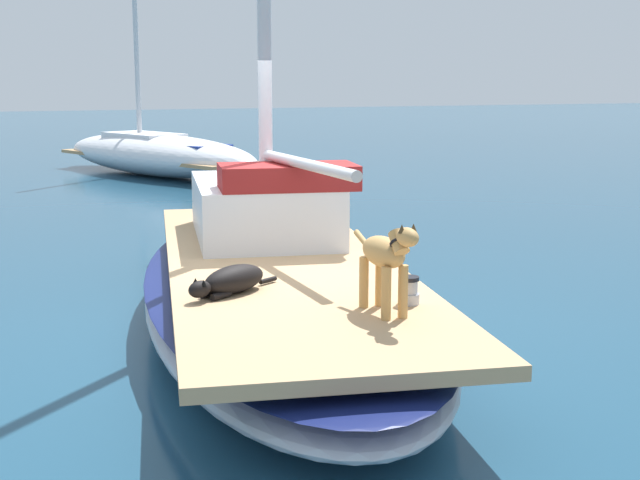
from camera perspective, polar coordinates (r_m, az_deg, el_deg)
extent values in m
plane|color=navy|center=(8.21, -2.69, -5.75)|extent=(120.00, 120.00, 0.00)
ellipsoid|color=#B2B7C1|center=(8.13, -2.71, -3.86)|extent=(3.91, 7.56, 0.56)
ellipsoid|color=navy|center=(8.09, -2.72, -2.62)|extent=(3.93, 7.60, 0.08)
cube|color=tan|center=(8.06, -2.73, -1.58)|extent=(3.35, 6.90, 0.10)
cylinder|color=silver|center=(7.77, -0.97, 5.07)|extent=(0.10, 2.20, 0.10)
cube|color=silver|center=(9.17, -3.82, 2.12)|extent=(1.82, 2.44, 0.60)
cube|color=maroon|center=(8.39, -2.15, 4.24)|extent=(1.44, 0.96, 0.24)
ellipsoid|color=black|center=(6.77, -5.71, -2.61)|extent=(0.65, 0.51, 0.22)
ellipsoid|color=black|center=(6.52, -8.00, -3.26)|extent=(0.24, 0.21, 0.13)
cone|color=black|center=(6.47, -7.74, -2.85)|extent=(0.05, 0.05, 0.05)
cone|color=black|center=(6.54, -8.28, -2.73)|extent=(0.05, 0.05, 0.05)
cylinder|color=black|center=(6.60, -6.61, -3.68)|extent=(0.18, 0.14, 0.06)
cylinder|color=black|center=(6.69, -7.33, -3.51)|extent=(0.18, 0.14, 0.06)
cylinder|color=black|center=(7.06, -3.48, -2.68)|extent=(0.18, 0.12, 0.04)
ellipsoid|color=tan|center=(6.11, 4.24, -0.79)|extent=(0.22, 0.52, 0.22)
cylinder|color=tan|center=(6.04, 5.54, -3.44)|extent=(0.07, 0.07, 0.38)
cylinder|color=tan|center=(5.98, 4.42, -3.56)|extent=(0.07, 0.07, 0.38)
cylinder|color=tan|center=(6.35, 4.01, -2.71)|extent=(0.07, 0.07, 0.38)
cylinder|color=tan|center=(6.30, 2.93, -2.82)|extent=(0.07, 0.07, 0.38)
cylinder|color=tan|center=(5.89, 5.27, -0.15)|extent=(0.11, 0.19, 0.19)
ellipsoid|color=tan|center=(5.77, 5.83, 0.19)|extent=(0.13, 0.22, 0.13)
cone|color=#45331C|center=(5.78, 6.24, 0.81)|extent=(0.05, 0.05, 0.06)
cone|color=#45331C|center=(5.74, 5.45, 0.75)|extent=(0.05, 0.05, 0.06)
torus|color=black|center=(5.89, 5.27, -0.15)|extent=(0.14, 0.12, 0.10)
cylinder|color=tan|center=(6.42, 2.81, 0.06)|extent=(0.04, 0.22, 0.12)
cylinder|color=#B7B7BC|center=(6.45, 5.92, -3.90)|extent=(0.16, 0.16, 0.08)
cylinder|color=#B7B7BC|center=(6.43, 5.94, -3.13)|extent=(0.13, 0.13, 0.10)
cylinder|color=black|center=(6.42, 5.95, -2.56)|extent=(0.15, 0.15, 0.03)
torus|color=beige|center=(7.02, -6.14, -2.87)|extent=(0.32, 0.32, 0.04)
ellipsoid|color=white|center=(21.43, -10.79, 5.60)|extent=(4.58, 7.47, 1.01)
cube|color=tan|center=(21.43, -10.79, 5.45)|extent=(3.93, 6.65, 0.08)
cube|color=silver|center=(21.86, -11.62, 6.31)|extent=(1.84, 2.43, 0.52)
cube|color=navy|center=(20.38, -8.81, 5.88)|extent=(1.75, 2.39, 0.36)
cylinder|color=silver|center=(22.00, -12.17, 13.85)|extent=(0.12, 0.12, 6.37)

